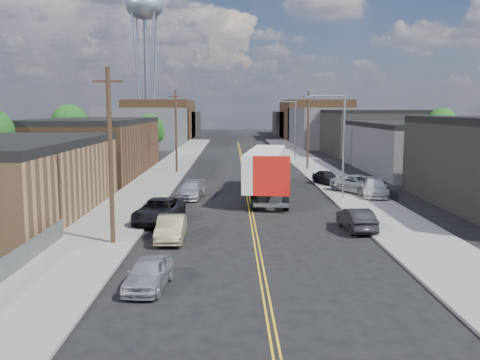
{
  "coord_description": "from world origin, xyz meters",
  "views": [
    {
      "loc": [
        -1.37,
        -19.82,
        7.67
      ],
      "look_at": [
        -0.83,
        19.24,
        2.5
      ],
      "focal_mm": 40.0,
      "sensor_mm": 36.0,
      "label": 1
    }
  ],
  "objects_px": {
    "water_tower": "(145,11)",
    "car_right_lot_c": "(327,177)",
    "car_right_lot_a": "(359,184)",
    "semi_truck": "(265,169)",
    "car_left_a": "(149,273)",
    "car_right_oncoming": "(356,219)",
    "car_left_c": "(159,211)",
    "car_right_lot_b": "(375,188)",
    "car_left_b": "(171,228)",
    "car_left_d": "(191,190)"
  },
  "relations": [
    {
      "from": "car_left_b",
      "to": "car_right_lot_c",
      "type": "height_order",
      "value": "car_right_lot_c"
    },
    {
      "from": "car_left_c",
      "to": "car_left_b",
      "type": "bearing_deg",
      "value": -68.69
    },
    {
      "from": "semi_truck",
      "to": "car_left_c",
      "type": "distance_m",
      "value": 13.99
    },
    {
      "from": "water_tower",
      "to": "car_right_lot_b",
      "type": "distance_m",
      "value": 95.02
    },
    {
      "from": "water_tower",
      "to": "car_right_lot_a",
      "type": "distance_m",
      "value": 92.94
    },
    {
      "from": "car_right_lot_a",
      "to": "car_left_b",
      "type": "bearing_deg",
      "value": -160.05
    },
    {
      "from": "car_left_c",
      "to": "car_right_lot_c",
      "type": "bearing_deg",
      "value": 56.75
    },
    {
      "from": "semi_truck",
      "to": "car_left_a",
      "type": "distance_m",
      "value": 25.83
    },
    {
      "from": "car_right_oncoming",
      "to": "car_right_lot_b",
      "type": "relative_size",
      "value": 0.86
    },
    {
      "from": "car_right_oncoming",
      "to": "water_tower",
      "type": "bearing_deg",
      "value": -77.43
    },
    {
      "from": "car_right_oncoming",
      "to": "car_right_lot_c",
      "type": "bearing_deg",
      "value": -98.66
    },
    {
      "from": "water_tower",
      "to": "car_right_lot_c",
      "type": "bearing_deg",
      "value": -68.31
    },
    {
      "from": "water_tower",
      "to": "semi_truck",
      "type": "height_order",
      "value": "water_tower"
    },
    {
      "from": "water_tower",
      "to": "car_right_oncoming",
      "type": "distance_m",
      "value": 105.08
    },
    {
      "from": "car_left_a",
      "to": "car_right_oncoming",
      "type": "relative_size",
      "value": 0.9
    },
    {
      "from": "car_right_lot_c",
      "to": "car_right_oncoming",
      "type": "bearing_deg",
      "value": -113.95
    },
    {
      "from": "water_tower",
      "to": "car_left_a",
      "type": "height_order",
      "value": "water_tower"
    },
    {
      "from": "car_left_a",
      "to": "car_left_c",
      "type": "xyz_separation_m",
      "value": [
        -1.4,
        13.51,
        0.14
      ]
    },
    {
      "from": "semi_truck",
      "to": "car_right_lot_b",
      "type": "relative_size",
      "value": 3.22
    },
    {
      "from": "car_left_b",
      "to": "car_right_oncoming",
      "type": "xyz_separation_m",
      "value": [
        11.49,
        2.44,
        -0.0
      ]
    },
    {
      "from": "car_left_c",
      "to": "car_right_lot_b",
      "type": "xyz_separation_m",
      "value": [
        17.4,
        10.01,
        0.08
      ]
    },
    {
      "from": "water_tower",
      "to": "car_left_a",
      "type": "bearing_deg",
      "value": -81.01
    },
    {
      "from": "semi_truck",
      "to": "car_right_lot_a",
      "type": "relative_size",
      "value": 2.89
    },
    {
      "from": "car_left_b",
      "to": "car_right_lot_a",
      "type": "height_order",
      "value": "car_right_lot_a"
    },
    {
      "from": "semi_truck",
      "to": "car_left_d",
      "type": "xyz_separation_m",
      "value": [
        -6.5,
        -1.43,
        -1.7
      ]
    },
    {
      "from": "semi_truck",
      "to": "car_left_a",
      "type": "bearing_deg",
      "value": -96.77
    },
    {
      "from": "semi_truck",
      "to": "car_left_c",
      "type": "height_order",
      "value": "semi_truck"
    },
    {
      "from": "water_tower",
      "to": "semi_truck",
      "type": "distance_m",
      "value": 90.37
    },
    {
      "from": "car_left_a",
      "to": "car_right_lot_b",
      "type": "xyz_separation_m",
      "value": [
        16.0,
        23.52,
        0.22
      ]
    },
    {
      "from": "car_left_c",
      "to": "car_right_lot_b",
      "type": "relative_size",
      "value": 1.14
    },
    {
      "from": "car_right_oncoming",
      "to": "car_right_lot_b",
      "type": "xyz_separation_m",
      "value": [
        4.51,
        12.63,
        0.17
      ]
    },
    {
      "from": "semi_truck",
      "to": "car_left_a",
      "type": "relative_size",
      "value": 4.15
    },
    {
      "from": "car_right_lot_c",
      "to": "car_left_b",
      "type": "bearing_deg",
      "value": -138.97
    },
    {
      "from": "car_left_c",
      "to": "car_left_d",
      "type": "xyz_separation_m",
      "value": [
        1.4,
        10.0,
        -0.1
      ]
    },
    {
      "from": "semi_truck",
      "to": "car_right_lot_b",
      "type": "height_order",
      "value": "semi_truck"
    },
    {
      "from": "semi_truck",
      "to": "car_left_b",
      "type": "relative_size",
      "value": 3.72
    },
    {
      "from": "car_left_d",
      "to": "car_right_lot_c",
      "type": "xyz_separation_m",
      "value": [
        13.22,
        8.0,
        0.11
      ]
    },
    {
      "from": "car_right_lot_b",
      "to": "car_right_lot_c",
      "type": "bearing_deg",
      "value": 119.13
    },
    {
      "from": "car_left_a",
      "to": "car_right_lot_b",
      "type": "height_order",
      "value": "car_right_lot_b"
    },
    {
      "from": "water_tower",
      "to": "car_right_lot_c",
      "type": "xyz_separation_m",
      "value": [
        30.22,
        -76.0,
        -29.81
      ]
    },
    {
      "from": "car_right_oncoming",
      "to": "car_left_c",
      "type": "bearing_deg",
      "value": -15.35
    },
    {
      "from": "car_right_lot_a",
      "to": "car_right_lot_c",
      "type": "height_order",
      "value": "car_right_lot_a"
    },
    {
      "from": "car_right_lot_a",
      "to": "car_right_lot_b",
      "type": "height_order",
      "value": "car_right_lot_a"
    },
    {
      "from": "car_right_lot_a",
      "to": "car_right_lot_c",
      "type": "distance_m",
      "value": 6.29
    },
    {
      "from": "water_tower",
      "to": "car_left_a",
      "type": "relative_size",
      "value": 9.24
    },
    {
      "from": "car_right_oncoming",
      "to": "car_right_lot_c",
      "type": "xyz_separation_m",
      "value": [
        1.73,
        20.62,
        0.11
      ]
    },
    {
      "from": "semi_truck",
      "to": "car_left_d",
      "type": "distance_m",
      "value": 6.87
    },
    {
      "from": "car_right_oncoming",
      "to": "car_right_lot_a",
      "type": "bearing_deg",
      "value": -107.77
    },
    {
      "from": "car_right_oncoming",
      "to": "car_left_b",
      "type": "bearing_deg",
      "value": 8.12
    },
    {
      "from": "water_tower",
      "to": "car_left_d",
      "type": "xyz_separation_m",
      "value": [
        17.0,
        -84.0,
        -29.93
      ]
    }
  ]
}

